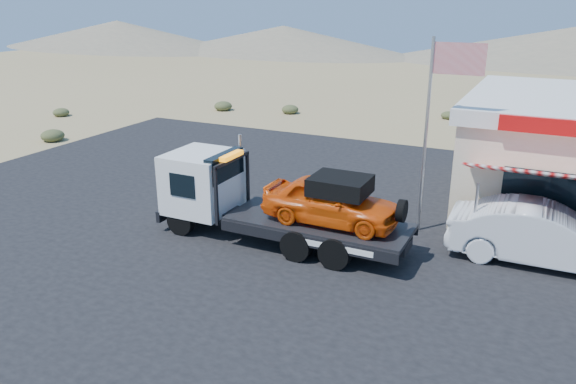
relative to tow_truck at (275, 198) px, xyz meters
The scene contains 7 objects.
ground 2.47m from the tow_truck, 117.72° to the right, with size 120.00×120.00×0.00m, color #968255.
asphalt_lot 2.10m from the tow_truck, 48.63° to the left, with size 32.00×24.00×0.02m, color black.
tow_truck is the anchor object (origin of this frame).
white_sedan 7.61m from the tow_truck, 14.45° to the left, with size 1.76×5.03×1.66m, color silver.
flagpole 5.36m from the tow_truck, 34.06° to the left, with size 1.55×0.10×6.00m.
desert_scrub 16.58m from the tow_truck, 152.27° to the left, with size 27.69×33.14×0.64m.
distant_hills 54.40m from the tow_truck, 101.37° to the left, with size 126.00×48.00×4.20m.
Camera 1 is at (8.17, -12.22, 7.11)m, focal length 35.00 mm.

